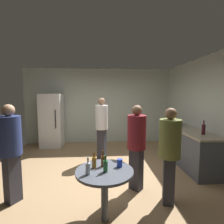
{
  "coord_description": "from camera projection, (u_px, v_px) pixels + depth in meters",
  "views": [
    {
      "loc": [
        0.08,
        -3.62,
        1.76
      ],
      "look_at": [
        0.37,
        0.78,
        1.32
      ],
      "focal_mm": 27.13,
      "sensor_mm": 36.0,
      "label": 1
    }
  ],
  "objects": [
    {
      "name": "person_in_maroon_shirt",
      "position": [
        137.0,
        141.0,
        3.1
      ],
      "size": [
        0.48,
        0.48,
        1.58
      ],
      "rotation": [
        0.0,
        0.0,
        -2.37
      ],
      "color": "#2D2D38",
      "rests_on": "ground_plane"
    },
    {
      "name": "ground_plane",
      "position": [
        98.0,
        177.0,
        3.77
      ],
      "size": [
        5.2,
        5.2,
        0.1
      ],
      "primitive_type": "cube",
      "color": "#9E7C56"
    },
    {
      "name": "person_in_white_shirt",
      "position": [
        102.0,
        124.0,
        4.61
      ],
      "size": [
        0.45,
        0.45,
        1.68
      ],
      "rotation": [
        0.0,
        0.0,
        -1.98
      ],
      "color": "#2D2D38",
      "rests_on": "ground_plane"
    },
    {
      "name": "foreground_table",
      "position": [
        105.0,
        177.0,
        2.33
      ],
      "size": [
        0.8,
        0.8,
        0.73
      ],
      "color": "#4C515B",
      "rests_on": "ground_plane"
    },
    {
      "name": "wall_side_right",
      "position": [
        214.0,
        113.0,
        3.8
      ],
      "size": [
        0.06,
        5.2,
        2.7
      ],
      "primitive_type": "cube",
      "color": "beige",
      "rests_on": "ground_plane"
    },
    {
      "name": "beer_bottle_green",
      "position": [
        105.0,
        166.0,
        2.26
      ],
      "size": [
        0.06,
        0.06,
        0.23
      ],
      "color": "#26662D",
      "rests_on": "foreground_table"
    },
    {
      "name": "person_in_olive_shirt",
      "position": [
        170.0,
        149.0,
        2.69
      ],
      "size": [
        0.42,
        0.42,
        1.56
      ],
      "rotation": [
        0.0,
        0.0,
        -3.44
      ],
      "color": "#2D2D38",
      "rests_on": "ground_plane"
    },
    {
      "name": "refrigerator",
      "position": [
        52.0,
        120.0,
        5.75
      ],
      "size": [
        0.7,
        0.68,
        1.8
      ],
      "color": "white",
      "rests_on": "ground_plane"
    },
    {
      "name": "wall_back",
      "position": [
        99.0,
        106.0,
        6.24
      ],
      "size": [
        5.32,
        0.06,
        2.7
      ],
      "primitive_type": "cube",
      "color": "beige",
      "rests_on": "ground_plane"
    },
    {
      "name": "beer_bottle_amber",
      "position": [
        94.0,
        162.0,
        2.38
      ],
      "size": [
        0.06,
        0.06,
        0.23
      ],
      "color": "#8C5919",
      "rests_on": "foreground_table"
    },
    {
      "name": "person_in_navy_shirt",
      "position": [
        10.0,
        146.0,
        2.72
      ],
      "size": [
        0.47,
        0.47,
        1.62
      ],
      "rotation": [
        0.0,
        0.0,
        -0.53
      ],
      "color": "#2D2D38",
      "rests_on": "ground_plane"
    },
    {
      "name": "wine_bottle_on_counter",
      "position": [
        204.0,
        129.0,
        3.69
      ],
      "size": [
        0.08,
        0.08,
        0.31
      ],
      "color": "#3F141E",
      "rests_on": "kitchen_counter"
    },
    {
      "name": "beer_bottle_clear",
      "position": [
        88.0,
        168.0,
        2.19
      ],
      "size": [
        0.06,
        0.06,
        0.23
      ],
      "color": "silver",
      "rests_on": "foreground_table"
    },
    {
      "name": "kitchen_counter",
      "position": [
        190.0,
        148.0,
        4.17
      ],
      "size": [
        0.64,
        1.79,
        0.9
      ],
      "color": "#4C515B",
      "rests_on": "ground_plane"
    },
    {
      "name": "beer_bottle_brown",
      "position": [
        103.0,
        160.0,
        2.45
      ],
      "size": [
        0.06,
        0.06,
        0.23
      ],
      "color": "#593314",
      "rests_on": "foreground_table"
    },
    {
      "name": "kettle",
      "position": [
        181.0,
        124.0,
        4.58
      ],
      "size": [
        0.24,
        0.17,
        0.18
      ],
      "color": "#B2B2B7",
      "rests_on": "kitchen_counter"
    },
    {
      "name": "plastic_cup_blue",
      "position": [
        120.0,
        163.0,
        2.43
      ],
      "size": [
        0.08,
        0.08,
        0.11
      ],
      "primitive_type": "cylinder",
      "color": "blue",
      "rests_on": "foreground_table"
    }
  ]
}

